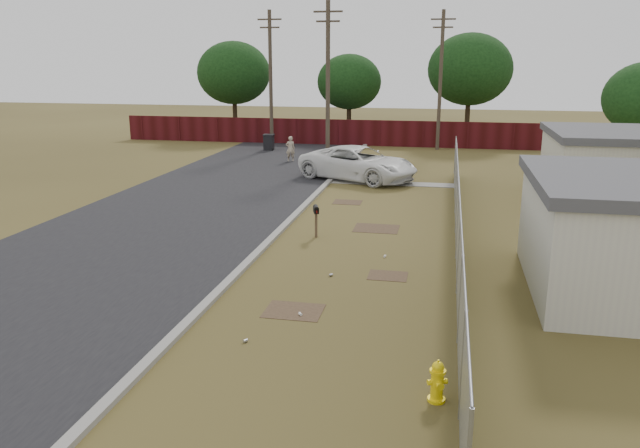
% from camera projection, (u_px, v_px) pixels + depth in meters
% --- Properties ---
extents(ground, '(120.00, 120.00, 0.00)m').
position_uv_depth(ground, '(356.00, 253.00, 19.74)').
color(ground, brown).
rests_on(ground, ground).
extents(street, '(15.10, 60.00, 0.12)m').
position_uv_depth(street, '(236.00, 192.00, 28.67)').
color(street, black).
rests_on(street, ground).
extents(chainlink_fence, '(0.10, 27.06, 2.02)m').
position_uv_depth(chainlink_fence, '(458.00, 225.00, 19.91)').
color(chainlink_fence, gray).
rests_on(chainlink_fence, ground).
extents(privacy_fence, '(30.00, 0.12, 1.80)m').
position_uv_depth(privacy_fence, '(324.00, 132.00, 44.35)').
color(privacy_fence, '#440E12').
rests_on(privacy_fence, ground).
extents(utility_poles, '(12.60, 8.24, 9.00)m').
position_uv_depth(utility_poles, '(347.00, 79.00, 38.82)').
color(utility_poles, '#45392E').
rests_on(utility_poles, ground).
extents(horizon_trees, '(33.32, 31.94, 7.78)m').
position_uv_depth(horizon_trees, '(422.00, 79.00, 40.70)').
color(horizon_trees, '#322616').
rests_on(horizon_trees, ground).
extents(fire_hydrant, '(0.41, 0.41, 0.81)m').
position_uv_depth(fire_hydrant, '(437.00, 382.00, 11.09)').
color(fire_hydrant, yellow).
rests_on(fire_hydrant, ground).
extents(mailbox, '(0.29, 0.49, 1.12)m').
position_uv_depth(mailbox, '(316.00, 212.00, 21.21)').
color(mailbox, brown).
rests_on(mailbox, ground).
extents(pickup_truck, '(6.69, 5.14, 1.69)m').
position_uv_depth(pickup_truck, '(358.00, 163.00, 31.39)').
color(pickup_truck, white).
rests_on(pickup_truck, ground).
extents(pedestrian, '(0.63, 0.50, 1.50)m').
position_uv_depth(pedestrian, '(290.00, 149.00, 37.08)').
color(pedestrian, tan).
rests_on(pedestrian, ground).
extents(trash_bin, '(0.74, 0.77, 1.07)m').
position_uv_depth(trash_bin, '(269.00, 142.00, 41.67)').
color(trash_bin, black).
rests_on(trash_bin, ground).
extents(scattered_litter, '(2.45, 6.69, 0.07)m').
position_uv_depth(scattered_litter, '(322.00, 292.00, 16.30)').
color(scattered_litter, silver).
rests_on(scattered_litter, ground).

